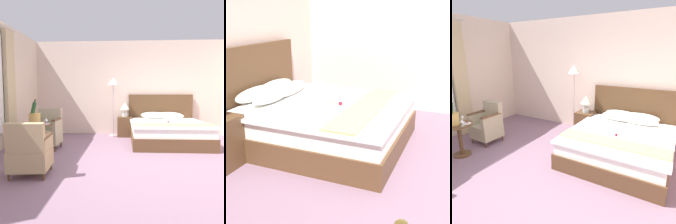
# 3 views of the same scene
# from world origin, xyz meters

# --- Properties ---
(ground_plane) EXTENTS (7.30, 7.30, 0.00)m
(ground_plane) POSITION_xyz_m (0.00, 0.00, 0.00)
(ground_plane) COLOR gray
(wall_headboard_side) EXTENTS (5.92, 0.12, 2.90)m
(wall_headboard_side) POSITION_xyz_m (0.00, 2.87, 1.45)
(wall_headboard_side) COLOR beige
(wall_headboard_side) RESTS_ON ground
(bed) EXTENTS (1.94, 2.18, 1.25)m
(bed) POSITION_xyz_m (0.99, 1.74, 0.32)
(bed) COLOR brown
(bed) RESTS_ON ground
(nightstand) EXTENTS (0.46, 0.44, 0.59)m
(nightstand) POSITION_xyz_m (-0.10, 2.43, 0.29)
(nightstand) COLOR brown
(nightstand) RESTS_ON ground
(bedside_lamp) EXTENTS (0.28, 0.28, 0.42)m
(bedside_lamp) POSITION_xyz_m (-0.10, 2.43, 0.86)
(bedside_lamp) COLOR #AEB1AE
(bedside_lamp) RESTS_ON nightstand
(floor_lamp_brass) EXTENTS (0.32, 0.32, 1.74)m
(floor_lamp_brass) POSITION_xyz_m (-0.45, 2.43, 1.44)
(floor_lamp_brass) COLOR #BFA8AC
(floor_lamp_brass) RESTS_ON ground
(side_table_round) EXTENTS (0.56, 0.56, 0.66)m
(side_table_round) POSITION_xyz_m (-1.82, 0.11, 0.40)
(side_table_round) COLOR brown
(side_table_round) RESTS_ON ground
(champagne_bucket) EXTENTS (0.23, 0.23, 0.53)m
(champagne_bucket) POSITION_xyz_m (-1.88, 0.06, 0.82)
(champagne_bucket) COLOR tan
(champagne_bucket) RESTS_ON side_table_round
(wine_glass_near_bucket) EXTENTS (0.07, 0.07, 0.14)m
(wine_glass_near_bucket) POSITION_xyz_m (-1.66, 0.10, 0.76)
(wine_glass_near_bucket) COLOR white
(wine_glass_near_bucket) RESTS_ON side_table_round
(wine_glass_near_edge) EXTENTS (0.07, 0.07, 0.14)m
(wine_glass_near_edge) POSITION_xyz_m (-1.89, 0.27, 0.77)
(wine_glass_near_edge) COLOR white
(wine_glass_near_edge) RESTS_ON side_table_round
(snack_plate) EXTENTS (0.17, 0.17, 0.04)m
(snack_plate) POSITION_xyz_m (-1.72, 0.23, 0.67)
(snack_plate) COLOR white
(snack_plate) RESTS_ON side_table_round
(armchair_by_window) EXTENTS (0.59, 0.57, 0.93)m
(armchair_by_window) POSITION_xyz_m (-1.90, 0.85, 0.42)
(armchair_by_window) COLOR brown
(armchair_by_window) RESTS_ON ground
(armchair_facing_bed) EXTENTS (0.63, 0.64, 0.86)m
(armchair_facing_bed) POSITION_xyz_m (-1.59, -0.83, 0.38)
(armchair_facing_bed) COLOR brown
(armchair_facing_bed) RESTS_ON ground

